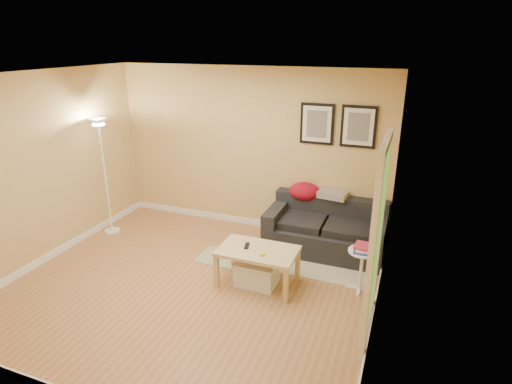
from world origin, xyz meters
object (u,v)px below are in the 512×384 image
Objects in this scene: sofa at (325,227)px; book_stack at (363,248)px; side_table at (361,270)px; floor_lamp at (106,181)px; coffee_table at (258,267)px; storage_bin at (257,273)px.

book_stack is at bearing -54.23° from sofa.
side_table is 4.07m from floor_lamp.
coffee_table is at bearing -12.06° from floor_lamp.
floor_lamp is (-2.76, 0.61, 0.72)m from storage_bin.
coffee_table is at bearing -116.70° from sofa.
book_stack is (1.25, 0.34, 0.43)m from storage_bin.
coffee_table is 1.33m from book_stack.
side_table is at bearing 15.24° from storage_bin.
coffee_table is at bearing -165.20° from side_table.
sofa is 1.36m from coffee_table.
sofa is 3.10× the size of side_table.
floor_lamp is (-3.38, -0.61, 0.51)m from sofa.
side_table is at bearing -3.75° from floor_lamp.
coffee_table reaches higher than storage_bin.
book_stack is at bearing 15.15° from storage_bin.
book_stack is at bearing -148.25° from side_table.
side_table is (1.25, 0.33, 0.03)m from coffee_table.
side_table reaches higher than coffee_table.
sofa is at bearing 47.03° from coffee_table.
sofa is 3.20× the size of storage_bin.
book_stack is 4.03m from floor_lamp.
floor_lamp reaches higher than side_table.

